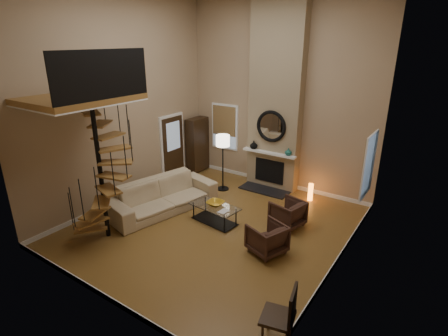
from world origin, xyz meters
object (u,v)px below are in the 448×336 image
Objects in this scene: hutch at (197,144)px; sofa at (163,196)px; armchair_near at (290,214)px; accent_lamp at (310,192)px; coffee_table at (214,212)px; floor_lamp at (223,145)px; side_chair at (284,314)px; armchair_far at (269,240)px.

hutch is 3.10m from sofa.
armchair_near is (3.23, 1.03, -0.04)m from sofa.
sofa is 5.86× the size of accent_lamp.
coffee_table is 2.36m from floor_lamp.
hutch is 1.90m from floor_lamp.
coffee_table is 3.92m from side_chair.
armchair_near reaches higher than coffee_table.
sofa is 2.33m from floor_lamp.
armchair_far is (0.12, -1.32, 0.00)m from armchair_near.
armchair_near is at bearing -154.30° from armchair_far.
coffee_table is at bearing -120.44° from accent_lamp.
hutch reaches higher than armchair_far.
sofa is 4.08× the size of armchair_near.
sofa is 2.91× the size of side_chair.
side_chair is (1.26, -1.97, 0.17)m from armchair_far.
sofa is 2.21× the size of coffee_table.
coffee_table is at bearing -84.84° from armchair_far.
hutch is at bearing 152.59° from floor_lamp.
armchair_far is 3.08m from accent_lamp.
armchair_far is at bearing -15.31° from coffee_table.
sofa reaches higher than accent_lamp.
floor_lamp is at bearing -163.00° from accent_lamp.
armchair_far is at bearing -85.03° from accent_lamp.
hutch reaches higher than coffee_table.
floor_lamp is (1.64, -0.85, 0.46)m from hutch.
armchair_near is at bearing -20.37° from floor_lamp.
coffee_table is 1.32× the size of side_chair.
hutch is 7.66m from side_chair.
hutch is 4.71m from armchair_near.
hutch is 3.80m from coffee_table.
armchair_far is 1.85m from coffee_table.
armchair_near is 0.54× the size of coffee_table.
armchair_far is at bearing -35.55° from hutch.
floor_lamp is 1.70× the size of side_chair.
accent_lamp is (3.08, 2.78, -0.15)m from sofa.
hutch is at bearing 178.85° from accent_lamp.
accent_lamp is at bearing -34.64° from sofa.
hutch is 4.21m from accent_lamp.
accent_lamp reaches higher than coffee_table.
coffee_table is at bearing -69.55° from sofa.
armchair_far is 2.35m from side_chair.
armchair_far reaches higher than coffee_table.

